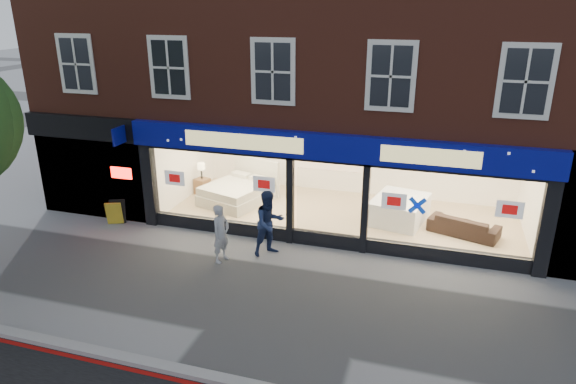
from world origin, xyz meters
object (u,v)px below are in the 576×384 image
at_px(display_bed, 239,191).
at_px(sofa, 464,225).
at_px(pedestrian_grey, 221,234).
at_px(mattress_stack, 399,209).
at_px(pedestrian_blue, 269,223).
at_px(a_board, 116,212).

bearing_deg(display_bed, sofa, 12.64).
distance_m(display_bed, pedestrian_grey, 4.15).
bearing_deg(mattress_stack, sofa, -14.84).
bearing_deg(pedestrian_grey, sofa, -45.52).
distance_m(display_bed, pedestrian_blue, 3.93).
height_order(a_board, pedestrian_grey, pedestrian_grey).
height_order(sofa, pedestrian_grey, pedestrian_grey).
relative_size(mattress_stack, sofa, 1.09).
distance_m(sofa, pedestrian_blue, 5.74).
height_order(sofa, pedestrian_blue, pedestrian_blue).
bearing_deg(display_bed, pedestrian_grey, -56.89).
relative_size(mattress_stack, pedestrian_grey, 1.35).
distance_m(mattress_stack, sofa, 1.97).
xyz_separation_m(mattress_stack, pedestrian_grey, (-4.25, -3.89, 0.32)).
bearing_deg(display_bed, a_board, -120.78).
relative_size(pedestrian_grey, pedestrian_blue, 0.87).
bearing_deg(sofa, pedestrian_blue, 46.06).
relative_size(a_board, pedestrian_grey, 0.48).
bearing_deg(display_bed, mattress_stack, 16.33).
relative_size(sofa, a_board, 2.60).
bearing_deg(a_board, pedestrian_grey, -39.82).
bearing_deg(sofa, a_board, 30.24).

